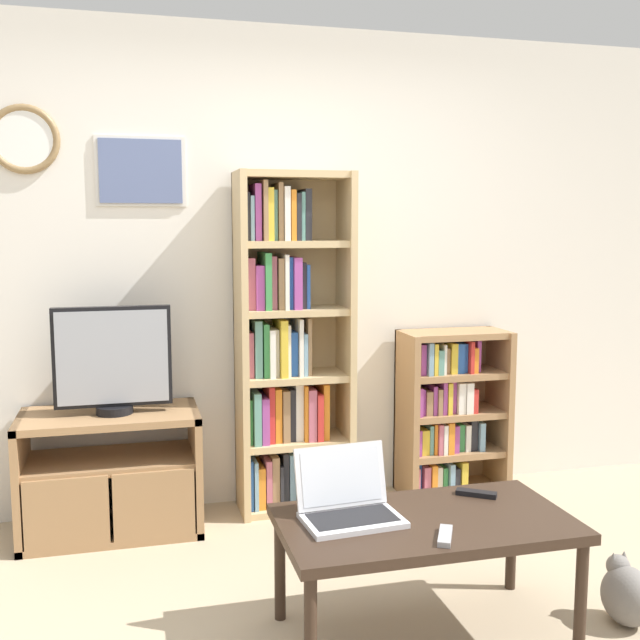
# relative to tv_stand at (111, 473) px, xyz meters

# --- Properties ---
(wall_back) EXTENTS (6.84, 0.09, 2.60)m
(wall_back) POSITION_rel_tv_stand_xyz_m (0.79, 0.30, 1.00)
(wall_back) COLOR silver
(wall_back) RESTS_ON ground_plane
(tv_stand) EXTENTS (0.88, 0.47, 0.61)m
(tv_stand) POSITION_rel_tv_stand_xyz_m (0.00, 0.00, 0.00)
(tv_stand) COLOR #9E754C
(tv_stand) RESTS_ON ground_plane
(television) EXTENTS (0.57, 0.18, 0.53)m
(television) POSITION_rel_tv_stand_xyz_m (0.03, -0.00, 0.57)
(television) COLOR black
(television) RESTS_ON tv_stand
(bookshelf_tall) EXTENTS (0.61, 0.31, 1.82)m
(bookshelf_tall) POSITION_rel_tv_stand_xyz_m (0.93, 0.12, 0.55)
(bookshelf_tall) COLOR tan
(bookshelf_tall) RESTS_ON ground_plane
(bookshelf_short) EXTENTS (0.61, 0.31, 0.95)m
(bookshelf_short) POSITION_rel_tv_stand_xyz_m (1.86, 0.12, 0.16)
(bookshelf_short) COLOR #9E754C
(bookshelf_short) RESTS_ON ground_plane
(coffee_table) EXTENTS (1.09, 0.59, 0.46)m
(coffee_table) POSITION_rel_tv_stand_xyz_m (1.15, -1.28, 0.11)
(coffee_table) COLOR #332319
(coffee_table) RESTS_ON ground_plane
(laptop) EXTENTS (0.38, 0.30, 0.25)m
(laptop) POSITION_rel_tv_stand_xyz_m (0.88, -1.20, 0.21)
(laptop) COLOR silver
(laptop) RESTS_ON coffee_table
(remote_near_laptop) EXTENTS (0.11, 0.16, 0.02)m
(remote_near_laptop) POSITION_rel_tv_stand_xyz_m (1.15, -1.47, 0.16)
(remote_near_laptop) COLOR #99999E
(remote_near_laptop) RESTS_ON coffee_table
(remote_far_from_laptop) EXTENTS (0.16, 0.13, 0.02)m
(remote_far_from_laptop) POSITION_rel_tv_stand_xyz_m (1.44, -1.12, 0.16)
(remote_far_from_laptop) COLOR black
(remote_far_from_laptop) RESTS_ON coffee_table
(cat) EXTENTS (0.21, 0.38, 0.27)m
(cat) POSITION_rel_tv_stand_xyz_m (1.95, -1.40, -0.19)
(cat) COLOR slate
(cat) RESTS_ON ground_plane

